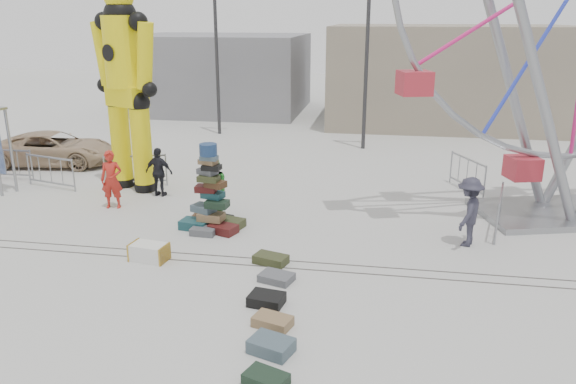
% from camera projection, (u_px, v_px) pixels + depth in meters
% --- Properties ---
extents(ground, '(90.00, 90.00, 0.00)m').
position_uv_depth(ground, '(204.00, 274.00, 12.51)').
color(ground, '#9E9E99').
rests_on(ground, ground).
extents(track_line_near, '(40.00, 0.04, 0.01)m').
position_uv_depth(track_line_near, '(212.00, 262.00, 13.07)').
color(track_line_near, '#47443F').
rests_on(track_line_near, ground).
extents(track_line_far, '(40.00, 0.04, 0.01)m').
position_uv_depth(track_line_far, '(217.00, 256.00, 13.45)').
color(track_line_far, '#47443F').
rests_on(track_line_far, ground).
extents(building_right, '(12.00, 8.00, 5.00)m').
position_uv_depth(building_right, '(447.00, 75.00, 29.44)').
color(building_right, gray).
rests_on(building_right, ground).
extents(building_left, '(10.00, 8.00, 4.40)m').
position_uv_depth(building_left, '(219.00, 73.00, 33.48)').
color(building_left, gray).
rests_on(building_left, ground).
extents(lamp_post_right, '(1.41, 0.25, 8.00)m').
position_uv_depth(lamp_post_right, '(370.00, 41.00, 22.88)').
color(lamp_post_right, '#2D2D30').
rests_on(lamp_post_right, ground).
extents(lamp_post_left, '(1.41, 0.25, 8.00)m').
position_uv_depth(lamp_post_left, '(218.00, 38.00, 25.88)').
color(lamp_post_left, '#2D2D30').
rests_on(lamp_post_left, ground).
extents(suitcase_tower, '(1.75, 1.47, 2.35)m').
position_uv_depth(suitcase_tower, '(211.00, 205.00, 14.98)').
color(suitcase_tower, '#18444A').
rests_on(suitcase_tower, ground).
extents(crash_test_dummy, '(2.60, 1.49, 6.70)m').
position_uv_depth(crash_test_dummy, '(126.00, 81.00, 17.61)').
color(crash_test_dummy, black).
rests_on(crash_test_dummy, ground).
extents(steamer_trunk, '(0.93, 0.62, 0.40)m').
position_uv_depth(steamer_trunk, '(149.00, 252.00, 13.15)').
color(steamer_trunk, silver).
rests_on(steamer_trunk, ground).
extents(row_case_0, '(0.87, 0.66, 0.21)m').
position_uv_depth(row_case_0, '(271.00, 259.00, 13.01)').
color(row_case_0, '#363B1D').
rests_on(row_case_0, ground).
extents(row_case_1, '(0.82, 0.69, 0.17)m').
position_uv_depth(row_case_1, '(276.00, 277.00, 12.15)').
color(row_case_1, '#56595E').
rests_on(row_case_1, ground).
extents(row_case_2, '(0.76, 0.63, 0.22)m').
position_uv_depth(row_case_2, '(266.00, 299.00, 11.17)').
color(row_case_2, black).
rests_on(row_case_2, ground).
extents(row_case_3, '(0.80, 0.63, 0.20)m').
position_uv_depth(row_case_3, '(273.00, 321.00, 10.38)').
color(row_case_3, olive).
rests_on(row_case_3, ground).
extents(row_case_4, '(0.86, 0.73, 0.25)m').
position_uv_depth(row_case_4, '(271.00, 346.00, 9.58)').
color(row_case_4, '#455863').
rests_on(row_case_4, ground).
extents(row_case_5, '(0.78, 0.65, 0.20)m').
position_uv_depth(row_case_5, '(266.00, 379.00, 8.74)').
color(row_case_5, black).
rests_on(row_case_5, ground).
extents(barricade_dummy_a, '(2.00, 0.14, 1.10)m').
position_uv_depth(barricade_dummy_a, '(5.00, 164.00, 19.54)').
color(barricade_dummy_a, gray).
rests_on(barricade_dummy_a, ground).
extents(barricade_dummy_b, '(1.96, 0.61, 1.10)m').
position_uv_depth(barricade_dummy_b, '(51.00, 172.00, 18.55)').
color(barricade_dummy_b, gray).
rests_on(barricade_dummy_b, ground).
extents(barricade_dummy_c, '(1.94, 0.70, 1.10)m').
position_uv_depth(barricade_dummy_c, '(136.00, 171.00, 18.70)').
color(barricade_dummy_c, gray).
rests_on(barricade_dummy_c, ground).
extents(barricade_wheel_front, '(0.55, 1.97, 1.10)m').
position_uv_depth(barricade_wheel_front, '(499.00, 212.00, 14.80)').
color(barricade_wheel_front, gray).
rests_on(barricade_wheel_front, ground).
extents(barricade_wheel_back, '(0.91, 1.86, 1.10)m').
position_uv_depth(barricade_wheel_back, '(467.00, 174.00, 18.30)').
color(barricade_wheel_back, gray).
rests_on(barricade_wheel_back, ground).
extents(pedestrian_red, '(0.71, 0.54, 1.74)m').
position_uv_depth(pedestrian_red, '(112.00, 180.00, 16.56)').
color(pedestrian_red, '#AF2219').
rests_on(pedestrian_red, ground).
extents(pedestrian_green, '(1.03, 1.07, 1.74)m').
position_uv_depth(pedestrian_green, '(214.00, 188.00, 15.76)').
color(pedestrian_green, '#175E19').
rests_on(pedestrian_green, ground).
extents(pedestrian_black, '(0.95, 0.49, 1.56)m').
position_uv_depth(pedestrian_black, '(159.00, 172.00, 17.67)').
color(pedestrian_black, black).
rests_on(pedestrian_black, ground).
extents(pedestrian_grey, '(1.02, 1.29, 1.75)m').
position_uv_depth(pedestrian_grey, '(469.00, 212.00, 13.83)').
color(pedestrian_grey, '#292936').
rests_on(pedestrian_grey, ground).
extents(parked_suv, '(4.77, 2.63, 1.27)m').
position_uv_depth(parked_suv, '(54.00, 149.00, 21.43)').
color(parked_suv, tan).
rests_on(parked_suv, ground).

